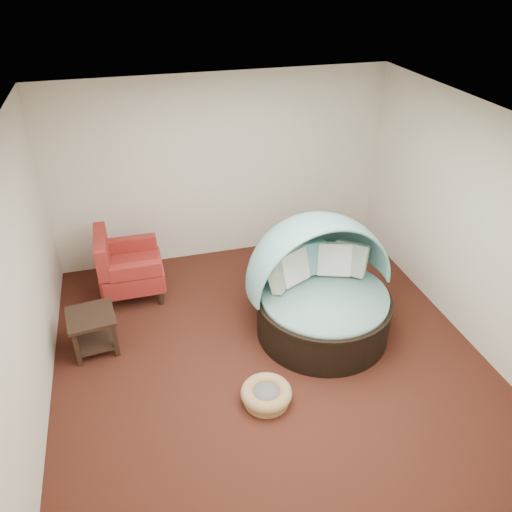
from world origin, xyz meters
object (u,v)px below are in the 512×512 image
object	(u,v)px
red_armchair	(126,267)
pet_basket	(266,394)
canopy_daybed	(322,282)
side_table	(93,327)

from	to	relation	value
red_armchair	pet_basket	bearing A→B (deg)	-61.29
canopy_daybed	red_armchair	xyz separation A→B (m)	(-2.32, 1.38, -0.25)
pet_basket	red_armchair	bearing A→B (deg)	118.62
pet_basket	canopy_daybed	bearing A→B (deg)	45.51
canopy_daybed	red_armchair	size ratio (longest dim) A/B	1.86
pet_basket	red_armchair	xyz separation A→B (m)	(-1.31, 2.40, 0.36)
pet_basket	side_table	size ratio (longest dim) A/B	1.22
pet_basket	side_table	world-z (taller)	side_table
red_armchair	side_table	xyz separation A→B (m)	(-0.46, -1.05, -0.12)
red_armchair	canopy_daybed	bearing A→B (deg)	-30.76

